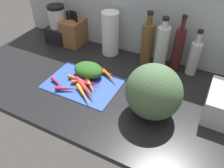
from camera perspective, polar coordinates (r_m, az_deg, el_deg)
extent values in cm
cube|color=black|center=(124.52, -0.81, -0.60)|extent=(170.00, 80.00, 3.00)
cube|color=#ADB7C1|center=(139.54, 6.88, 18.70)|extent=(170.00, 3.00, 60.00)
cube|color=#2D51B7|center=(124.65, -7.31, 0.20)|extent=(39.22, 27.51, 0.80)
cone|color=orange|center=(123.55, -7.61, 0.66)|extent=(10.62, 7.51, 2.21)
cone|color=orange|center=(120.50, -5.57, -0.19)|extent=(12.05, 10.91, 2.56)
cone|color=#B2264C|center=(119.94, -11.20, -1.13)|extent=(12.08, 7.23, 2.42)
cone|color=orange|center=(115.06, -7.12, -2.64)|extent=(14.94, 11.58, 2.38)
cone|color=#B2264C|center=(122.18, -6.10, 0.24)|extent=(15.88, 7.02, 2.04)
cone|color=orange|center=(124.83, -7.90, 1.09)|extent=(15.45, 2.96, 2.21)
cone|color=orange|center=(125.83, -0.56, 1.92)|extent=(14.74, 9.90, 2.40)
cone|color=red|center=(127.32, -6.28, 2.33)|extent=(11.25, 10.91, 3.01)
cone|color=#B2264C|center=(125.21, -13.59, 0.38)|extent=(10.39, 5.87, 2.24)
cone|color=#B2264C|center=(121.13, -6.34, 0.12)|extent=(14.97, 4.44, 3.01)
cone|color=orange|center=(128.85, -1.89, 2.91)|extent=(11.30, 3.14, 2.37)
cone|color=red|center=(116.65, -6.34, -1.54)|extent=(16.48, 11.52, 3.41)
ellipsoid|color=#2D6023|center=(127.41, -5.94, 3.55)|extent=(16.96, 13.04, 7.17)
ellipsoid|color=#4C6B47|center=(100.46, 10.37, -2.01)|extent=(25.19, 23.21, 26.02)
cube|color=brown|center=(159.09, -9.54, 12.64)|extent=(12.65, 15.59, 17.05)
cylinder|color=black|center=(156.71, -11.11, 16.58)|extent=(1.75, 1.75, 5.50)
cylinder|color=black|center=(157.11, -10.28, 16.74)|extent=(1.92, 1.92, 5.50)
cylinder|color=black|center=(156.37, -9.79, 16.69)|extent=(1.85, 1.85, 5.50)
cylinder|color=black|center=(155.25, -9.42, 16.56)|extent=(1.85, 1.85, 5.50)
cylinder|color=black|center=(154.12, -9.04, 16.43)|extent=(1.60, 1.60, 5.50)
cylinder|color=black|center=(151.86, -8.99, 16.08)|extent=(1.62, 1.62, 5.50)
cube|color=black|center=(166.30, -13.02, 12.15)|extent=(14.67, 14.67, 10.64)
cylinder|color=silver|center=(161.51, -13.63, 15.86)|extent=(11.00, 11.00, 12.86)
cylinder|color=black|center=(158.89, -14.04, 18.27)|extent=(11.22, 11.22, 1.80)
cylinder|color=white|center=(143.80, -0.42, 12.52)|extent=(10.67, 10.67, 27.43)
cylinder|color=brown|center=(135.69, 8.77, 9.71)|extent=(7.14, 7.14, 24.87)
cylinder|color=brown|center=(128.98, 9.45, 15.65)|extent=(3.01, 3.01, 5.82)
cylinder|color=black|center=(127.58, 9.63, 17.18)|extent=(3.46, 3.46, 1.60)
cylinder|color=silver|center=(131.51, 12.25, 8.54)|extent=(7.12, 7.12, 26.07)
cylinder|color=silver|center=(124.75, 13.20, 14.50)|extent=(3.17, 3.17, 4.09)
cylinder|color=black|center=(123.64, 13.40, 15.69)|extent=(3.65, 3.65, 1.60)
cylinder|color=#471919|center=(132.97, 16.15, 7.94)|extent=(5.84, 5.84, 25.03)
cylinder|color=#471919|center=(125.94, 17.45, 14.08)|extent=(2.30, 2.30, 6.59)
cylinder|color=black|center=(124.38, 17.82, 15.78)|extent=(2.64, 2.64, 1.60)
cylinder|color=silver|center=(134.43, 19.76, 5.97)|extent=(6.09, 6.09, 19.08)
cylinder|color=silver|center=(128.49, 20.98, 10.65)|extent=(2.66, 2.66, 6.03)
cylinder|color=black|center=(126.88, 21.38, 12.15)|extent=(3.06, 3.06, 1.60)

